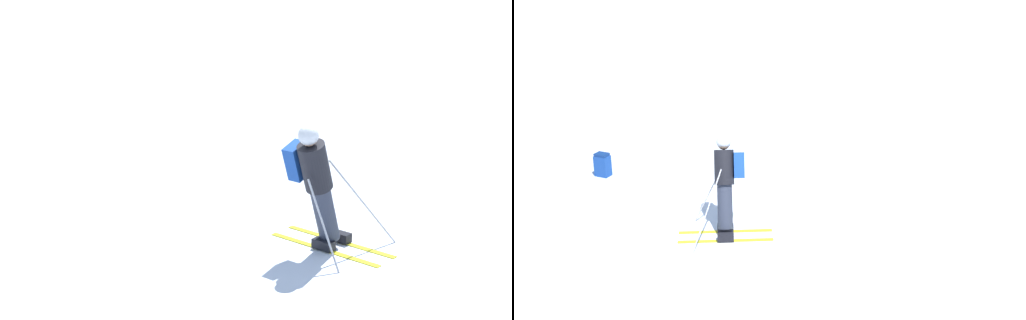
{
  "view_description": "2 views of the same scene",
  "coord_description": "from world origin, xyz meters",
  "views": [
    {
      "loc": [
        -8.27,
        -0.56,
        3.44
      ],
      "look_at": [
        0.34,
        1.0,
        1.06
      ],
      "focal_mm": 50.0,
      "sensor_mm": 36.0,
      "label": 1
    },
    {
      "loc": [
        9.79,
        -5.69,
        5.56
      ],
      "look_at": [
        -0.57,
        1.5,
        0.85
      ],
      "focal_mm": 50.0,
      "sensor_mm": 36.0,
      "label": 2
    }
  ],
  "objects": [
    {
      "name": "ground_plane",
      "position": [
        0.0,
        0.0,
        0.0
      ],
      "size": [
        300.0,
        300.0,
        0.0
      ],
      "primitive_type": "plane",
      "color": "white"
    },
    {
      "name": "skier",
      "position": [
        -0.02,
        0.19,
        0.93
      ],
      "size": [
        1.45,
        1.63,
        1.71
      ],
      "rotation": [
        0.0,
        0.0,
        -0.54
      ],
      "color": "yellow",
      "rests_on": "ground"
    }
  ]
}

